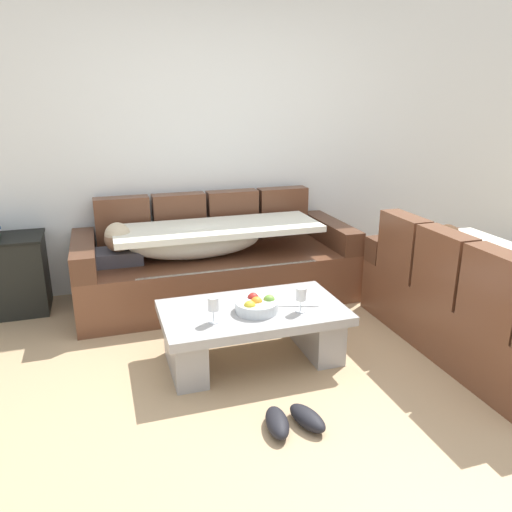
{
  "coord_description": "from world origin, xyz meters",
  "views": [
    {
      "loc": [
        -0.99,
        -2.38,
        1.72
      ],
      "look_at": [
        0.1,
        1.04,
        0.55
      ],
      "focal_mm": 34.93,
      "sensor_mm": 36.0,
      "label": 1
    }
  ],
  "objects_px": {
    "couch_along_wall": "(212,263)",
    "fruit_bowl": "(257,305)",
    "side_cabinet": "(0,276)",
    "wine_glass_near_left": "(213,305)",
    "wine_glass_near_right": "(301,295)",
    "coffee_table": "(253,328)",
    "couch_near_window": "(481,302)",
    "pair_of_shoes": "(292,420)",
    "open_magazine": "(296,300)"
  },
  "relations": [
    {
      "from": "wine_glass_near_left",
      "to": "wine_glass_near_right",
      "type": "height_order",
      "value": "same"
    },
    {
      "from": "wine_glass_near_left",
      "to": "open_magazine",
      "type": "height_order",
      "value": "wine_glass_near_left"
    },
    {
      "from": "couch_along_wall",
      "to": "open_magazine",
      "type": "xyz_separation_m",
      "value": [
        0.33,
        -1.1,
        0.05
      ]
    },
    {
      "from": "wine_glass_near_right",
      "to": "open_magazine",
      "type": "xyz_separation_m",
      "value": [
        0.04,
        0.18,
        -0.11
      ]
    },
    {
      "from": "couch_along_wall",
      "to": "fruit_bowl",
      "type": "xyz_separation_m",
      "value": [
        0.02,
        -1.19,
        0.09
      ]
    },
    {
      "from": "wine_glass_near_right",
      "to": "side_cabinet",
      "type": "height_order",
      "value": "side_cabinet"
    },
    {
      "from": "pair_of_shoes",
      "to": "couch_along_wall",
      "type": "bearing_deg",
      "value": 89.95
    },
    {
      "from": "fruit_bowl",
      "to": "open_magazine",
      "type": "height_order",
      "value": "fruit_bowl"
    },
    {
      "from": "coffee_table",
      "to": "open_magazine",
      "type": "height_order",
      "value": "open_magazine"
    },
    {
      "from": "wine_glass_near_left",
      "to": "open_magazine",
      "type": "bearing_deg",
      "value": 14.4
    },
    {
      "from": "side_cabinet",
      "to": "couch_along_wall",
      "type": "bearing_deg",
      "value": -7.56
    },
    {
      "from": "couch_along_wall",
      "to": "side_cabinet",
      "type": "height_order",
      "value": "couch_along_wall"
    },
    {
      "from": "couch_near_window",
      "to": "side_cabinet",
      "type": "xyz_separation_m",
      "value": [
        -3.3,
        1.66,
        -0.01
      ]
    },
    {
      "from": "fruit_bowl",
      "to": "wine_glass_near_left",
      "type": "height_order",
      "value": "wine_glass_near_left"
    },
    {
      "from": "pair_of_shoes",
      "to": "couch_near_window",
      "type": "bearing_deg",
      "value": 16.17
    },
    {
      "from": "fruit_bowl",
      "to": "side_cabinet",
      "type": "height_order",
      "value": "side_cabinet"
    },
    {
      "from": "couch_along_wall",
      "to": "wine_glass_near_right",
      "type": "xyz_separation_m",
      "value": [
        0.29,
        -1.28,
        0.16
      ]
    },
    {
      "from": "wine_glass_near_left",
      "to": "couch_near_window",
      "type": "bearing_deg",
      "value": -5.12
    },
    {
      "from": "side_cabinet",
      "to": "pair_of_shoes",
      "type": "height_order",
      "value": "side_cabinet"
    },
    {
      "from": "couch_along_wall",
      "to": "wine_glass_near_left",
      "type": "distance_m",
      "value": 1.3
    },
    {
      "from": "couch_near_window",
      "to": "coffee_table",
      "type": "relative_size",
      "value": 1.47
    },
    {
      "from": "couch_along_wall",
      "to": "couch_near_window",
      "type": "distance_m",
      "value": 2.14
    },
    {
      "from": "side_cabinet",
      "to": "wine_glass_near_left",
      "type": "bearing_deg",
      "value": -46.24
    },
    {
      "from": "coffee_table",
      "to": "couch_near_window",
      "type": "bearing_deg",
      "value": -10.54
    },
    {
      "from": "pair_of_shoes",
      "to": "side_cabinet",
      "type": "bearing_deg",
      "value": 128.77
    },
    {
      "from": "couch_near_window",
      "to": "fruit_bowl",
      "type": "bearing_deg",
      "value": 81.14
    },
    {
      "from": "coffee_table",
      "to": "wine_glass_near_left",
      "type": "distance_m",
      "value": 0.41
    },
    {
      "from": "couch_along_wall",
      "to": "fruit_bowl",
      "type": "height_order",
      "value": "couch_along_wall"
    },
    {
      "from": "couch_along_wall",
      "to": "fruit_bowl",
      "type": "relative_size",
      "value": 8.35
    },
    {
      "from": "coffee_table",
      "to": "side_cabinet",
      "type": "distance_m",
      "value": 2.19
    },
    {
      "from": "wine_glass_near_right",
      "to": "coffee_table",
      "type": "bearing_deg",
      "value": 152.58
    },
    {
      "from": "side_cabinet",
      "to": "pair_of_shoes",
      "type": "distance_m",
      "value": 2.73
    },
    {
      "from": "side_cabinet",
      "to": "coffee_table",
      "type": "bearing_deg",
      "value": -38.41
    },
    {
      "from": "side_cabinet",
      "to": "pair_of_shoes",
      "type": "xyz_separation_m",
      "value": [
        1.7,
        -2.12,
        -0.28
      ]
    },
    {
      "from": "couch_along_wall",
      "to": "wine_glass_near_left",
      "type": "height_order",
      "value": "couch_along_wall"
    },
    {
      "from": "couch_along_wall",
      "to": "open_magazine",
      "type": "bearing_deg",
      "value": -73.16
    },
    {
      "from": "couch_along_wall",
      "to": "pair_of_shoes",
      "type": "relative_size",
      "value": 6.78
    },
    {
      "from": "fruit_bowl",
      "to": "side_cabinet",
      "type": "distance_m",
      "value": 2.23
    },
    {
      "from": "couch_near_window",
      "to": "side_cabinet",
      "type": "relative_size",
      "value": 2.45
    },
    {
      "from": "wine_glass_near_right",
      "to": "open_magazine",
      "type": "bearing_deg",
      "value": 76.41
    },
    {
      "from": "coffee_table",
      "to": "fruit_bowl",
      "type": "xyz_separation_m",
      "value": [
        0.01,
        -0.05,
        0.18
      ]
    },
    {
      "from": "couch_near_window",
      "to": "couch_along_wall",
      "type": "bearing_deg",
      "value": 48.15
    },
    {
      "from": "coffee_table",
      "to": "fruit_bowl",
      "type": "distance_m",
      "value": 0.19
    },
    {
      "from": "coffee_table",
      "to": "open_magazine",
      "type": "relative_size",
      "value": 4.29
    },
    {
      "from": "wine_glass_near_left",
      "to": "couch_along_wall",
      "type": "bearing_deg",
      "value": 77.52
    },
    {
      "from": "fruit_bowl",
      "to": "side_cabinet",
      "type": "xyz_separation_m",
      "value": [
        -1.73,
        1.41,
        -0.1
      ]
    },
    {
      "from": "side_cabinet",
      "to": "fruit_bowl",
      "type": "bearing_deg",
      "value": -39.23
    },
    {
      "from": "coffee_table",
      "to": "fruit_bowl",
      "type": "bearing_deg",
      "value": -77.28
    },
    {
      "from": "couch_near_window",
      "to": "fruit_bowl",
      "type": "xyz_separation_m",
      "value": [
        -1.57,
        0.25,
        0.09
      ]
    },
    {
      "from": "coffee_table",
      "to": "wine_glass_near_right",
      "type": "bearing_deg",
      "value": -27.42
    }
  ]
}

